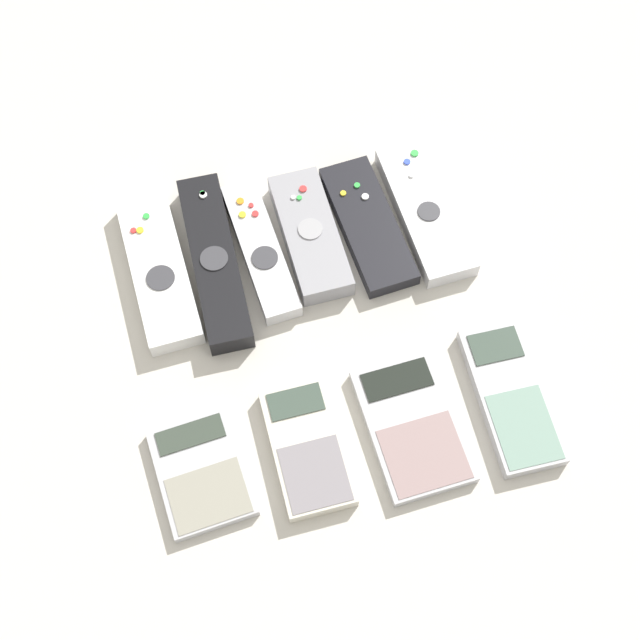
% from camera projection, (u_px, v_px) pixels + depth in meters
% --- Properties ---
extents(ground_plane, '(3.00, 3.00, 0.00)m').
position_uv_depth(ground_plane, '(326.00, 347.00, 0.93)').
color(ground_plane, beige).
extents(remote_0, '(0.06, 0.19, 0.02)m').
position_uv_depth(remote_0, '(159.00, 270.00, 0.96)').
color(remote_0, white).
rests_on(remote_0, ground_plane).
extents(remote_1, '(0.05, 0.21, 0.03)m').
position_uv_depth(remote_1, '(215.00, 261.00, 0.96)').
color(remote_1, black).
rests_on(remote_1, ground_plane).
extents(remote_2, '(0.05, 0.18, 0.02)m').
position_uv_depth(remote_2, '(261.00, 250.00, 0.97)').
color(remote_2, silver).
rests_on(remote_2, ground_plane).
extents(remote_3, '(0.06, 0.16, 0.03)m').
position_uv_depth(remote_3, '(310.00, 235.00, 0.98)').
color(remote_3, gray).
rests_on(remote_3, ground_plane).
extents(remote_4, '(0.07, 0.17, 0.02)m').
position_uv_depth(remote_4, '(368.00, 225.00, 0.99)').
color(remote_4, black).
rests_on(remote_4, ground_plane).
extents(remote_5, '(0.06, 0.18, 0.02)m').
position_uv_depth(remote_5, '(425.00, 211.00, 0.99)').
color(remote_5, silver).
rests_on(remote_5, ground_plane).
extents(calculator_0, '(0.09, 0.12, 0.01)m').
position_uv_depth(calculator_0, '(202.00, 472.00, 0.87)').
color(calculator_0, '#B2B2B7').
rests_on(calculator_0, ground_plane).
extents(calculator_1, '(0.07, 0.13, 0.02)m').
position_uv_depth(calculator_1, '(307.00, 447.00, 0.87)').
color(calculator_1, beige).
rests_on(calculator_1, ground_plane).
extents(calculator_2, '(0.09, 0.14, 0.01)m').
position_uv_depth(calculator_2, '(412.00, 425.00, 0.89)').
color(calculator_2, '#B2B2B7').
rests_on(calculator_2, ground_plane).
extents(calculator_3, '(0.07, 0.16, 0.02)m').
position_uv_depth(calculator_3, '(511.00, 396.00, 0.90)').
color(calculator_3, '#B2B2B7').
rests_on(calculator_3, ground_plane).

